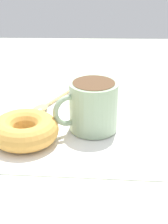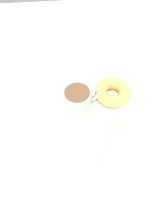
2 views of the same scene
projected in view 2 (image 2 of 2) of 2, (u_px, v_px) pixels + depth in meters
ground_plane at (80, 113)px, 64.77cm from camera, size 120.00×120.00×2.00cm
napkin at (84, 116)px, 62.67cm from camera, size 33.59×33.59×0.30cm
coffee_cup at (78, 102)px, 59.97cm from camera, size 10.64×8.02×8.27cm
donut at (113, 92)px, 65.02cm from camera, size 10.83×10.83×3.73cm
spoon at (112, 134)px, 58.88cm from camera, size 8.29×13.70×0.90cm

